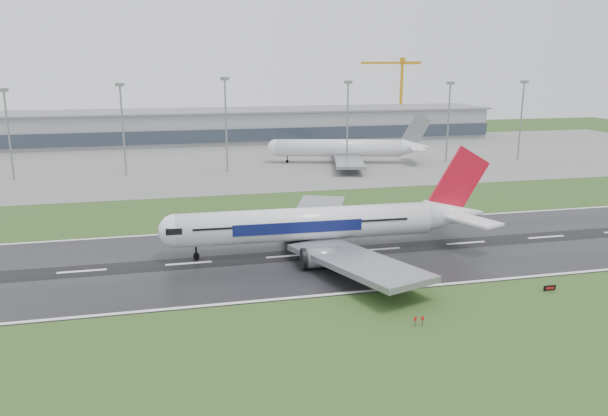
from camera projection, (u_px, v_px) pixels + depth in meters
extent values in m
plane|color=#28471A|center=(380.00, 250.00, 124.82)|extent=(520.00, 520.00, 0.00)
cube|color=black|center=(380.00, 249.00, 124.81)|extent=(400.00, 45.00, 0.10)
cube|color=slate|center=(275.00, 159.00, 243.01)|extent=(400.00, 130.00, 0.08)
cube|color=gray|center=(254.00, 126.00, 297.94)|extent=(240.00, 36.00, 15.00)
cylinder|color=gray|center=(9.00, 137.00, 195.23)|extent=(0.64, 0.64, 29.34)
cylinder|color=gray|center=(123.00, 132.00, 203.05)|extent=(0.64, 0.64, 30.78)
cylinder|color=gray|center=(226.00, 127.00, 210.62)|extent=(0.64, 0.64, 32.53)
cylinder|color=gray|center=(347.00, 126.00, 220.74)|extent=(0.64, 0.64, 31.03)
cylinder|color=gray|center=(448.00, 124.00, 229.85)|extent=(0.64, 0.64, 30.35)
cylinder|color=gray|center=(521.00, 122.00, 236.80)|extent=(0.64, 0.64, 30.58)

